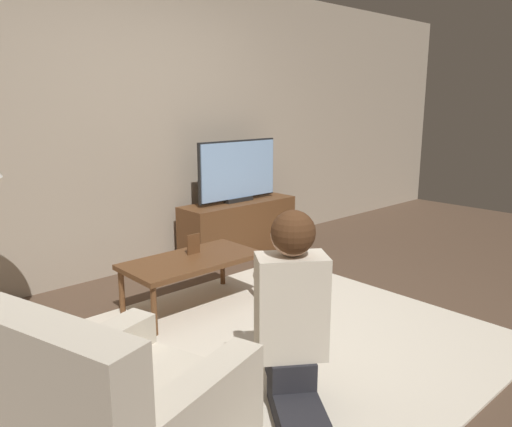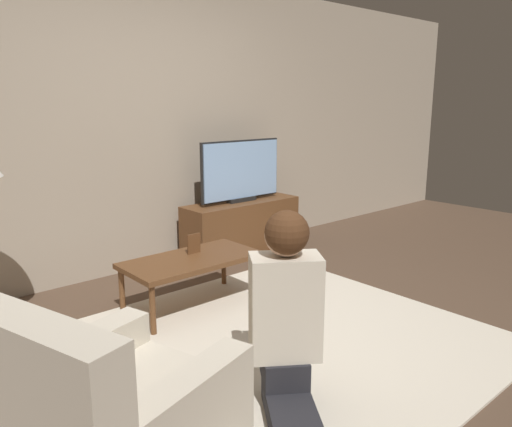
{
  "view_description": "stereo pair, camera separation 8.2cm",
  "coord_description": "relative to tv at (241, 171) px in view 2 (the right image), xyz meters",
  "views": [
    {
      "loc": [
        -2.08,
        -2.02,
        1.5
      ],
      "look_at": [
        0.3,
        0.56,
        0.7
      ],
      "focal_mm": 35.0,
      "sensor_mm": 36.0,
      "label": 1
    },
    {
      "loc": [
        -2.02,
        -2.07,
        1.5
      ],
      "look_at": [
        0.3,
        0.56,
        0.7
      ],
      "focal_mm": 35.0,
      "sensor_mm": 36.0,
      "label": 2
    }
  ],
  "objects": [
    {
      "name": "ground_plane",
      "position": [
        -1.03,
        -1.6,
        -0.84
      ],
      "size": [
        10.0,
        10.0,
        0.0
      ],
      "primitive_type": "plane",
      "color": "brown"
    },
    {
      "name": "wall_back",
      "position": [
        -1.03,
        0.33,
        0.46
      ],
      "size": [
        10.0,
        0.06,
        2.6
      ],
      "color": "tan",
      "rests_on": "ground_plane"
    },
    {
      "name": "rug",
      "position": [
        -1.03,
        -1.6,
        -0.84
      ],
      "size": [
        2.48,
        2.33,
        0.02
      ],
      "color": "beige",
      "rests_on": "ground_plane"
    },
    {
      "name": "tv_stand",
      "position": [
        -0.0,
        -0.0,
        -0.57
      ],
      "size": [
        1.21,
        0.38,
        0.54
      ],
      "color": "brown",
      "rests_on": "ground_plane"
    },
    {
      "name": "tv",
      "position": [
        0.0,
        0.0,
        0.0
      ],
      "size": [
        0.93,
        0.08,
        0.59
      ],
      "color": "black",
      "rests_on": "tv_stand"
    },
    {
      "name": "coffee_table",
      "position": [
        -1.11,
        -0.77,
        -0.5
      ],
      "size": [
        0.99,
        0.51,
        0.39
      ],
      "color": "brown",
      "rests_on": "ground_plane"
    },
    {
      "name": "person_kneeling",
      "position": [
        -1.46,
        -2.09,
        -0.33
      ],
      "size": [
        0.68,
        0.83,
        0.99
      ],
      "rotation": [
        0.0,
        0.0,
        2.53
      ],
      "color": "#232328",
      "rests_on": "rug"
    },
    {
      "name": "picture_frame",
      "position": [
        -1.04,
        -0.69,
        -0.38
      ],
      "size": [
        0.11,
        0.01,
        0.15
      ],
      "color": "brown",
      "rests_on": "coffee_table"
    }
  ]
}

